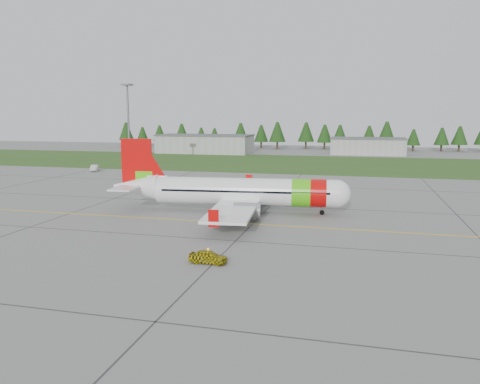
# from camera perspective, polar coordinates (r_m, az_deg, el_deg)

# --- Properties ---
(ground) EXTENTS (320.00, 320.00, 0.00)m
(ground) POSITION_cam_1_polar(r_m,az_deg,el_deg) (52.41, -11.22, -5.17)
(ground) COLOR gray
(ground) RESTS_ON ground
(aircraft) EXTENTS (32.42, 30.03, 9.83)m
(aircraft) POSITION_cam_1_polar(r_m,az_deg,el_deg) (62.85, -0.04, 0.05)
(aircraft) COLOR white
(aircraft) RESTS_ON ground
(follow_me_car) EXTENTS (1.20, 1.41, 3.47)m
(follow_me_car) POSITION_cam_1_polar(r_m,az_deg,el_deg) (41.54, -3.93, -6.37)
(follow_me_car) COLOR #FDE90E
(follow_me_car) RESTS_ON ground
(service_van) EXTENTS (2.00, 1.96, 4.45)m
(service_van) POSITION_cam_1_polar(r_m,az_deg,el_deg) (115.21, -17.37, 3.54)
(service_van) COLOR silver
(service_van) RESTS_ON ground
(grass_strip) EXTENTS (320.00, 50.00, 0.03)m
(grass_strip) POSITION_cam_1_polar(r_m,az_deg,el_deg) (130.28, 4.41, 3.58)
(grass_strip) COLOR #30561E
(grass_strip) RESTS_ON ground
(taxi_guideline) EXTENTS (120.00, 0.25, 0.02)m
(taxi_guideline) POSITION_cam_1_polar(r_m,az_deg,el_deg) (59.52, -7.92, -3.33)
(taxi_guideline) COLOR gold
(taxi_guideline) RESTS_ON ground
(hangar_west) EXTENTS (32.00, 14.00, 6.00)m
(hangar_west) POSITION_cam_1_polar(r_m,az_deg,el_deg) (164.52, -4.28, 5.81)
(hangar_west) COLOR #A8A8A3
(hangar_west) RESTS_ON ground
(hangar_east) EXTENTS (24.00, 12.00, 5.20)m
(hangar_east) POSITION_cam_1_polar(r_m,az_deg,el_deg) (164.09, 15.29, 5.36)
(hangar_east) COLOR #A8A8A3
(hangar_east) RESTS_ON ground
(floodlight_mast) EXTENTS (0.50, 0.50, 20.00)m
(floodlight_mast) POSITION_cam_1_polar(r_m,az_deg,el_deg) (117.02, -13.42, 7.61)
(floodlight_mast) COLOR slate
(floodlight_mast) RESTS_ON ground
(treeline) EXTENTS (160.00, 8.00, 10.00)m
(treeline) POSITION_cam_1_polar(r_m,az_deg,el_deg) (185.23, 7.42, 6.77)
(treeline) COLOR #1C3F14
(treeline) RESTS_ON ground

